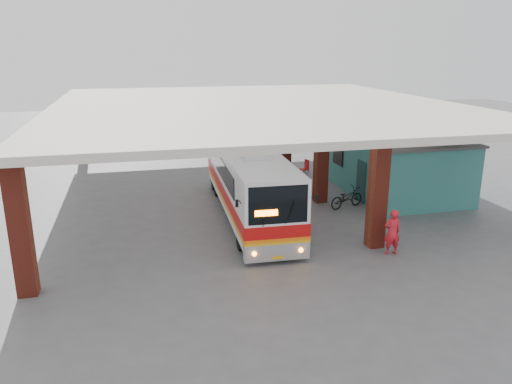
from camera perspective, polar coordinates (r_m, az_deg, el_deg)
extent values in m
plane|color=#515154|center=(21.88, 2.71, -3.95)|extent=(90.00, 90.00, 0.00)
cube|color=maroon|center=(19.64, 13.73, -0.13)|extent=(0.60, 0.60, 4.35)
cube|color=maroon|center=(24.93, 7.46, 3.69)|extent=(0.60, 0.60, 4.35)
cube|color=maroon|center=(30.48, 3.41, 6.12)|extent=(0.60, 0.60, 4.35)
cube|color=maroon|center=(16.95, -25.35, -3.92)|extent=(0.60, 0.60, 4.35)
cube|color=maroon|center=(37.22, -19.36, 7.11)|extent=(0.60, 0.60, 4.35)
cube|color=maroon|center=(40.31, 9.67, 8.44)|extent=(0.60, 0.60, 4.35)
cube|color=beige|center=(27.09, -0.06, 9.83)|extent=(21.00, 23.00, 0.30)
cube|color=teal|center=(27.85, 15.36, 3.16)|extent=(5.00, 8.00, 3.00)
cube|color=#454545|center=(27.55, 15.60, 6.29)|extent=(5.20, 8.20, 0.12)
cube|color=#133533|center=(25.53, 11.93, 1.17)|extent=(0.08, 0.95, 2.10)
cube|color=black|center=(28.00, 9.40, 4.23)|extent=(0.08, 1.20, 1.00)
cube|color=black|center=(27.99, 9.34, 4.22)|extent=(0.04, 1.30, 1.10)
cube|color=white|center=(22.76, -0.91, 1.64)|extent=(2.83, 11.47, 2.66)
cube|color=white|center=(21.53, -0.46, 4.67)|extent=(1.25, 2.89, 0.24)
cube|color=#98999E|center=(18.06, 2.36, -6.70)|extent=(2.41, 0.48, 0.66)
cube|color=#B60D0C|center=(22.90, -0.90, 0.38)|extent=(2.87, 11.47, 0.47)
cube|color=orange|center=(22.99, -0.90, -0.34)|extent=(2.87, 11.47, 0.12)
cube|color=orange|center=(23.02, -0.90, -0.60)|extent=(2.87, 11.47, 0.09)
cube|color=black|center=(17.32, 2.53, -1.46)|extent=(2.12, 0.19, 1.38)
cube|color=black|center=(23.20, -4.17, 3.09)|extent=(0.39, 8.53, 0.85)
cube|color=black|center=(23.61, 1.61, 3.36)|extent=(0.39, 8.53, 0.85)
cube|color=#FF5905|center=(17.25, 1.19, -2.42)|extent=(0.81, 0.08, 0.21)
sphere|color=orange|center=(17.70, -0.19, -7.08)|extent=(0.17, 0.17, 0.17)
sphere|color=orange|center=(18.08, 5.16, -6.63)|extent=(0.17, 0.17, 0.17)
cube|color=orange|center=(17.95, 2.51, -7.51)|extent=(0.43, 0.05, 0.11)
cylinder|color=black|center=(19.28, -1.65, -5.31)|extent=(0.34, 0.96, 0.95)
cylinder|color=black|center=(19.70, 4.14, -4.86)|extent=(0.34, 0.96, 0.95)
cylinder|color=black|center=(26.14, -4.40, 0.53)|extent=(0.34, 0.96, 0.95)
cylinder|color=black|center=(26.44, -0.07, 0.77)|extent=(0.34, 0.96, 0.95)
cylinder|color=black|center=(27.32, -4.73, 1.22)|extent=(0.34, 0.96, 0.95)
cylinder|color=black|center=(27.61, -0.58, 1.44)|extent=(0.34, 0.96, 0.95)
imported|color=black|center=(24.58, 10.31, -0.64)|extent=(2.06, 1.28, 1.02)
imported|color=red|center=(19.43, 15.30, -4.44)|extent=(0.66, 0.45, 1.76)
cube|color=red|center=(31.01, 5.52, 2.60)|extent=(0.54, 0.54, 0.06)
cube|color=red|center=(31.05, 5.83, 3.14)|extent=(0.17, 0.44, 0.63)
cylinder|color=black|center=(30.80, 5.43, 2.24)|extent=(0.03, 0.03, 0.21)
cylinder|color=black|center=(31.00, 5.98, 2.32)|extent=(0.03, 0.03, 0.21)
cylinder|color=black|center=(31.08, 5.06, 2.39)|extent=(0.03, 0.03, 0.21)
cylinder|color=black|center=(31.28, 5.60, 2.46)|extent=(0.03, 0.03, 0.21)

